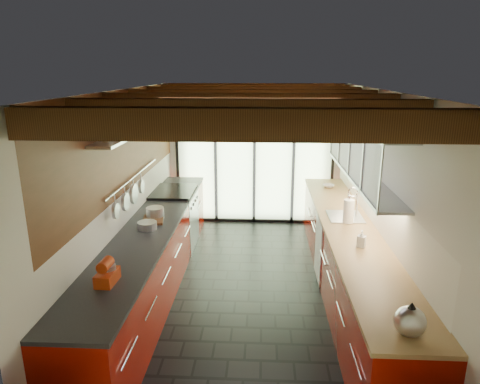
{
  "coord_description": "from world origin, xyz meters",
  "views": [
    {
      "loc": [
        0.15,
        -5.11,
        2.83
      ],
      "look_at": [
        -0.14,
        0.4,
        1.25
      ],
      "focal_mm": 32.0,
      "sensor_mm": 36.0,
      "label": 1
    }
  ],
  "objects": [
    {
      "name": "pot_small",
      "position": [
        -1.27,
        -0.18,
        0.97
      ],
      "size": [
        0.3,
        0.3,
        0.09
      ],
      "primitive_type": "cylinder",
      "rotation": [
        0.0,
        0.0,
        -0.29
      ],
      "color": "silver",
      "rests_on": "left_counter"
    },
    {
      "name": "bowl",
      "position": [
        1.27,
        1.91,
        0.94
      ],
      "size": [
        0.21,
        0.21,
        0.05
      ],
      "primitive_type": "imported",
      "rotation": [
        0.0,
        0.0,
        -0.06
      ],
      "color": "silver",
      "rests_on": "right_counter"
    },
    {
      "name": "left_counter",
      "position": [
        -1.28,
        0.0,
        0.46
      ],
      "size": [
        0.68,
        5.0,
        0.92
      ],
      "color": "#940F04",
      "rests_on": "ground"
    },
    {
      "name": "cutting_board",
      "position": [
        -1.27,
        0.11,
        0.94
      ],
      "size": [
        0.32,
        0.41,
        0.03
      ],
      "primitive_type": "cube",
      "rotation": [
        0.0,
        0.0,
        0.18
      ],
      "color": "brown",
      "rests_on": "left_counter"
    },
    {
      "name": "pot_large",
      "position": [
        -1.27,
        0.22,
        0.99
      ],
      "size": [
        0.27,
        0.27,
        0.15
      ],
      "primitive_type": "cylinder",
      "rotation": [
        0.0,
        0.0,
        -0.18
      ],
      "color": "silver",
      "rests_on": "left_counter"
    },
    {
      "name": "ground",
      "position": [
        0.0,
        0.0,
        0.0
      ],
      "size": [
        5.5,
        5.5,
        0.0
      ],
      "primitive_type": "plane",
      "color": "black",
      "rests_on": "ground"
    },
    {
      "name": "upper_cabinets_right",
      "position": [
        1.43,
        0.3,
        1.85
      ],
      "size": [
        0.34,
        3.0,
        3.0
      ],
      "color": "silver",
      "rests_on": "ground"
    },
    {
      "name": "paper_towel",
      "position": [
        1.27,
        0.18,
        1.07
      ],
      "size": [
        0.15,
        0.15,
        0.37
      ],
      "color": "white",
      "rests_on": "right_counter"
    },
    {
      "name": "sink_assembly",
      "position": [
        1.29,
        0.4,
        0.96
      ],
      "size": [
        0.45,
        0.52,
        0.43
      ],
      "color": "silver",
      "rests_on": "right_counter"
    },
    {
      "name": "kettle",
      "position": [
        1.27,
        -2.25,
        1.04
      ],
      "size": [
        0.28,
        0.31,
        0.28
      ],
      "color": "silver",
      "rests_on": "right_counter"
    },
    {
      "name": "glass_door",
      "position": [
        0.0,
        2.69,
        1.66
      ],
      "size": [
        2.95,
        0.1,
        2.9
      ],
      "color": "#C6EAAD",
      "rests_on": "ground"
    },
    {
      "name": "left_wall_fixtures",
      "position": [
        -1.47,
        0.14,
        1.88
      ],
      "size": [
        0.28,
        2.6,
        0.96
      ],
      "color": "silver",
      "rests_on": "ground"
    },
    {
      "name": "range_stove",
      "position": [
        -1.28,
        1.45,
        0.47
      ],
      "size": [
        0.66,
        0.9,
        0.97
      ],
      "color": "silver",
      "rests_on": "ground"
    },
    {
      "name": "room_shell",
      "position": [
        0.0,
        0.0,
        1.65
      ],
      "size": [
        5.5,
        5.5,
        5.5
      ],
      "color": "silver",
      "rests_on": "ground"
    },
    {
      "name": "ceiling_beams",
      "position": [
        -0.0,
        0.38,
        2.46
      ],
      "size": [
        3.14,
        5.06,
        4.9
      ],
      "color": "#593316",
      "rests_on": "ground"
    },
    {
      "name": "soap_bottle",
      "position": [
        1.27,
        -0.61,
        1.02
      ],
      "size": [
        0.12,
        0.12,
        0.2
      ],
      "primitive_type": "imported",
      "rotation": [
        0.0,
        0.0,
        -0.44
      ],
      "color": "silver",
      "rests_on": "right_counter"
    },
    {
      "name": "right_counter",
      "position": [
        1.27,
        0.0,
        0.46
      ],
      "size": [
        0.68,
        5.0,
        0.92
      ],
      "color": "#940F04",
      "rests_on": "ground"
    },
    {
      "name": "stand_mixer",
      "position": [
        -1.27,
        -1.58,
        1.02
      ],
      "size": [
        0.17,
        0.28,
        0.25
      ],
      "color": "#B6320E",
      "rests_on": "left_counter"
    }
  ]
}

